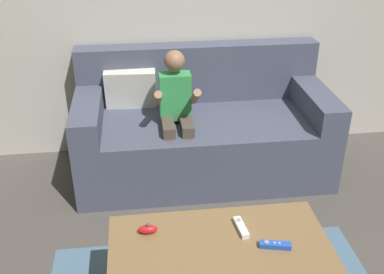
{
  "coord_description": "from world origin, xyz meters",
  "views": [
    {
      "loc": [
        -0.34,
        -1.37,
        1.83
      ],
      "look_at": [
        -0.06,
        0.86,
        0.62
      ],
      "focal_mm": 43.41,
      "sensor_mm": 36.0,
      "label": 1
    }
  ],
  "objects_px": {
    "nunchuk_red": "(148,229)",
    "coffee_table": "(219,255)",
    "person_seated_on_couch": "(176,113)",
    "couch": "(201,131)",
    "game_remote_blue_near_edge": "(275,245)",
    "game_remote_white_far_corner": "(241,227)"
  },
  "relations": [
    {
      "from": "game_remote_white_far_corner",
      "to": "coffee_table",
      "type": "bearing_deg",
      "value": -144.66
    },
    {
      "from": "couch",
      "to": "nunchuk_red",
      "type": "height_order",
      "value": "couch"
    },
    {
      "from": "nunchuk_red",
      "to": "game_remote_white_far_corner",
      "type": "height_order",
      "value": "nunchuk_red"
    },
    {
      "from": "game_remote_white_far_corner",
      "to": "couch",
      "type": "bearing_deg",
      "value": 90.36
    },
    {
      "from": "game_remote_blue_near_edge",
      "to": "nunchuk_red",
      "type": "xyz_separation_m",
      "value": [
        -0.55,
        0.17,
        0.01
      ]
    },
    {
      "from": "coffee_table",
      "to": "game_remote_blue_near_edge",
      "type": "bearing_deg",
      "value": -13.27
    },
    {
      "from": "game_remote_blue_near_edge",
      "to": "person_seated_on_couch",
      "type": "bearing_deg",
      "value": 104.98
    },
    {
      "from": "game_remote_blue_near_edge",
      "to": "game_remote_white_far_corner",
      "type": "distance_m",
      "value": 0.18
    },
    {
      "from": "person_seated_on_couch",
      "to": "game_remote_white_far_corner",
      "type": "height_order",
      "value": "person_seated_on_couch"
    },
    {
      "from": "couch",
      "to": "coffee_table",
      "type": "distance_m",
      "value": 1.32
    },
    {
      "from": "coffee_table",
      "to": "game_remote_white_far_corner",
      "type": "height_order",
      "value": "game_remote_white_far_corner"
    },
    {
      "from": "person_seated_on_couch",
      "to": "coffee_table",
      "type": "height_order",
      "value": "person_seated_on_couch"
    },
    {
      "from": "nunchuk_red",
      "to": "coffee_table",
      "type": "bearing_deg",
      "value": -19.33
    },
    {
      "from": "couch",
      "to": "person_seated_on_couch",
      "type": "relative_size",
      "value": 1.86
    },
    {
      "from": "coffee_table",
      "to": "person_seated_on_couch",
      "type": "bearing_deg",
      "value": 94.18
    },
    {
      "from": "person_seated_on_couch",
      "to": "game_remote_white_far_corner",
      "type": "distance_m",
      "value": 1.09
    },
    {
      "from": "couch",
      "to": "game_remote_white_far_corner",
      "type": "height_order",
      "value": "couch"
    },
    {
      "from": "person_seated_on_couch",
      "to": "game_remote_white_far_corner",
      "type": "bearing_deg",
      "value": -79.43
    },
    {
      "from": "person_seated_on_couch",
      "to": "nunchuk_red",
      "type": "xyz_separation_m",
      "value": [
        -0.23,
        -1.03,
        -0.09
      ]
    },
    {
      "from": "couch",
      "to": "game_remote_blue_near_edge",
      "type": "relative_size",
      "value": 11.98
    },
    {
      "from": "couch",
      "to": "game_remote_blue_near_edge",
      "type": "bearing_deg",
      "value": -84.58
    },
    {
      "from": "couch",
      "to": "game_remote_blue_near_edge",
      "type": "height_order",
      "value": "couch"
    }
  ]
}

